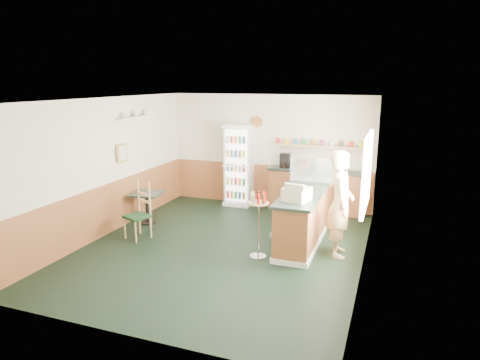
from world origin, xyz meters
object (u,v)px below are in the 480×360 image
at_px(shopkeeper, 340,204).
at_px(condiment_stand, 258,215).
at_px(cash_register, 297,194).
at_px(cafe_chair, 139,208).
at_px(display_case, 313,170).
at_px(drinks_fridge, 239,165).
at_px(cafe_table, 147,202).

relative_size(shopkeeper, condiment_stand, 1.62).
xyz_separation_m(cash_register, cafe_chair, (-3.09, -0.11, -0.54)).
xyz_separation_m(display_case, shopkeeper, (0.70, -1.14, -0.31)).
height_order(drinks_fridge, display_case, drinks_fridge).
xyz_separation_m(condiment_stand, cafe_chair, (-2.49, 0.16, -0.20)).
bearing_deg(display_case, condiment_stand, -109.16).
bearing_deg(cafe_table, display_case, 13.40).
xyz_separation_m(display_case, cafe_chair, (-3.09, -1.57, -0.67)).
height_order(display_case, cash_register, display_case).
relative_size(drinks_fridge, cash_register, 4.77).
height_order(cash_register, cafe_chair, cash_register).
bearing_deg(drinks_fridge, shopkeeper, -40.69).
xyz_separation_m(cafe_table, cafe_chair, (0.31, -0.76, 0.10)).
height_order(display_case, shopkeeper, shopkeeper).
distance_m(cash_register, shopkeeper, 0.79).
relative_size(condiment_stand, cafe_chair, 1.04).
relative_size(display_case, cafe_chair, 0.78).
bearing_deg(cafe_chair, drinks_fridge, 90.01).
bearing_deg(drinks_fridge, condiment_stand, -63.90).
distance_m(cash_register, cafe_chair, 3.14).
xyz_separation_m(cash_register, condiment_stand, (-0.60, -0.27, -0.35)).
bearing_deg(condiment_stand, cafe_chair, 176.41).
xyz_separation_m(drinks_fridge, display_case, (2.04, -1.21, 0.26)).
distance_m(display_case, condiment_stand, 1.89).
distance_m(display_case, cafe_chair, 3.53).
relative_size(drinks_fridge, cafe_chair, 1.79).
bearing_deg(display_case, shopkeeper, -58.53).
distance_m(condiment_stand, cafe_table, 2.96).
bearing_deg(shopkeeper, cash_register, 103.82).
bearing_deg(drinks_fridge, cafe_table, -124.01).
height_order(condiment_stand, cafe_chair, condiment_stand).
distance_m(cafe_table, cafe_chair, 0.83).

